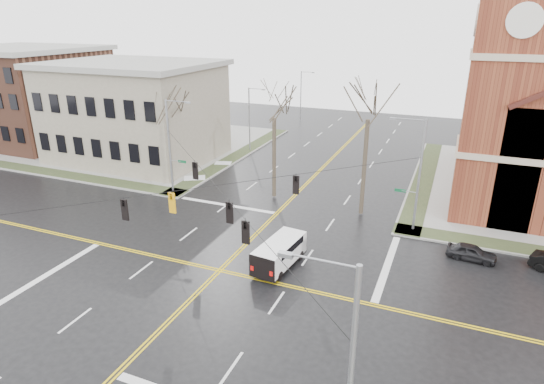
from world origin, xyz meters
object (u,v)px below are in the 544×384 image
at_px(signal_pole_nw, 171,144).
at_px(signal_pole_se, 346,373).
at_px(parked_car_a, 472,252).
at_px(tree_nw_near, 274,112).
at_px(streetlight_north_a, 250,117).
at_px(streetlight_north_b, 302,94).
at_px(tree_nw_far, 166,113).
at_px(cargo_van, 281,251).
at_px(signal_pole_ne, 417,173).
at_px(tree_ne, 368,113).

xyz_separation_m(signal_pole_nw, signal_pole_se, (22.64, -23.00, 0.00)).
distance_m(signal_pole_nw, signal_pole_se, 32.28).
distance_m(parked_car_a, tree_nw_near, 20.00).
distance_m(signal_pole_nw, parked_car_a, 27.73).
xyz_separation_m(streetlight_north_a, streetlight_north_b, (0.00, 20.00, 0.00)).
xyz_separation_m(streetlight_north_a, tree_nw_far, (-2.40, -14.41, 2.87)).
bearing_deg(cargo_van, signal_pole_se, -54.23).
distance_m(cargo_van, tree_nw_near, 14.67).
bearing_deg(signal_pole_ne, signal_pole_se, -90.00).
distance_m(streetlight_north_a, tree_ne, 23.46).
height_order(streetlight_north_a, tree_nw_far, tree_nw_far).
bearing_deg(streetlight_north_a, signal_pole_ne, -36.90).
height_order(streetlight_north_b, tree_ne, tree_ne).
relative_size(streetlight_north_a, parked_car_a, 2.38).
relative_size(signal_pole_ne, signal_pole_nw, 1.00).
distance_m(signal_pole_nw, cargo_van, 17.94).
height_order(signal_pole_ne, parked_car_a, signal_pole_ne).
height_order(signal_pole_ne, tree_nw_far, tree_nw_far).
height_order(signal_pole_se, cargo_van, signal_pole_se).
bearing_deg(tree_ne, streetlight_north_b, 116.71).
relative_size(signal_pole_ne, streetlight_north_a, 1.12).
bearing_deg(signal_pole_nw, cargo_van, -31.71).
distance_m(tree_nw_far, tree_ne, 20.03).
distance_m(signal_pole_nw, streetlight_north_a, 16.52).
bearing_deg(streetlight_north_b, tree_nw_far, -93.99).
height_order(signal_pole_se, parked_car_a, signal_pole_se).
bearing_deg(tree_ne, tree_nw_far, 178.61).
bearing_deg(parked_car_a, tree_nw_near, 77.88).
height_order(signal_pole_nw, tree_nw_far, tree_nw_far).
bearing_deg(tree_ne, signal_pole_se, -79.83).
bearing_deg(tree_nw_near, cargo_van, -65.72).
relative_size(streetlight_north_a, streetlight_north_b, 1.00).
bearing_deg(cargo_van, tree_nw_far, 152.30).
bearing_deg(tree_nw_near, tree_nw_far, -178.01).
distance_m(streetlight_north_b, tree_nw_far, 34.61).
bearing_deg(signal_pole_ne, streetlight_north_a, 143.10).
xyz_separation_m(signal_pole_se, cargo_van, (-7.73, 13.79, -3.84)).
xyz_separation_m(parked_car_a, tree_ne, (-8.96, 4.90, 8.41)).
height_order(signal_pole_ne, streetlight_north_a, signal_pole_ne).
xyz_separation_m(signal_pole_nw, tree_nw_far, (-1.73, 2.09, 2.38)).
relative_size(streetlight_north_a, cargo_van, 1.57).
relative_size(signal_pole_nw, tree_ne, 0.72).
bearing_deg(signal_pole_se, parked_car_a, 77.02).
bearing_deg(streetlight_north_b, signal_pole_ne, -58.95).
bearing_deg(parked_car_a, streetlight_north_b, 39.80).
bearing_deg(tree_ne, cargo_van, -107.03).
height_order(tree_nw_near, tree_ne, tree_ne).
relative_size(parked_car_a, tree_ne, 0.27).
height_order(signal_pole_se, tree_nw_far, tree_nw_far).
height_order(signal_pole_se, streetlight_north_b, signal_pole_se).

